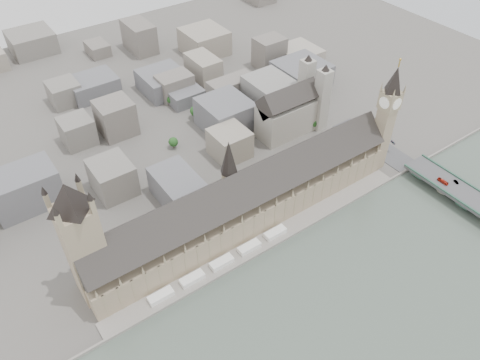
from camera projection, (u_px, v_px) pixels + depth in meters
ground at (259, 236)px, 365.50m from camera, size 900.00×900.00×0.00m
embankment_wall at (271, 247)px, 355.36m from camera, size 600.00×1.50×3.00m
river_terrace at (265, 241)px, 360.27m from camera, size 270.00×15.00×2.00m
terrace_tents at (222, 262)px, 341.36m from camera, size 118.00×7.00×4.00m
palace_of_westminster at (245, 201)px, 362.37m from camera, size 265.00×40.73×55.44m
elizabeth_tower at (387, 112)px, 391.04m from camera, size 17.00×17.00×107.50m
victoria_tower at (81, 237)px, 292.07m from camera, size 30.00×30.00×100.00m
central_tower at (229, 167)px, 338.44m from camera, size 13.00×13.00×48.00m
westminster_abbey at (292, 109)px, 454.37m from camera, size 68.00×36.00×64.00m
city_skyline_inland at (123, 84)px, 502.07m from camera, size 720.00×360.00×38.00m
park_trees at (207, 191)px, 392.75m from camera, size 110.00×30.00×15.00m
red_bus_north at (443, 181)px, 396.07m from camera, size 2.45×9.87×2.74m
car_silver at (456, 182)px, 396.48m from camera, size 3.06×5.30×1.65m
car_approach at (393, 142)px, 437.75m from camera, size 3.37×5.86×1.60m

